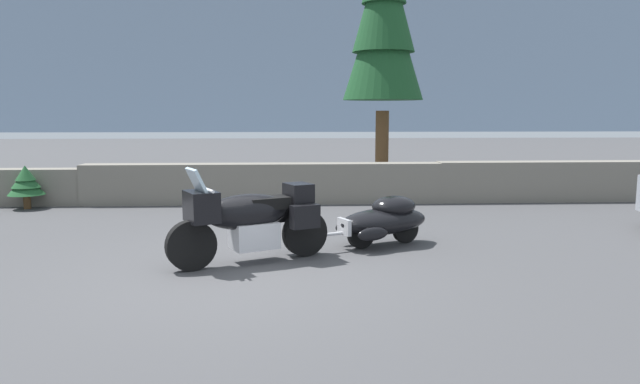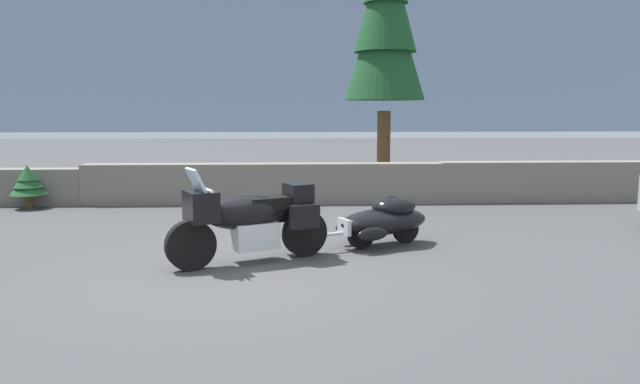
{
  "view_description": "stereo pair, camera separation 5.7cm",
  "coord_description": "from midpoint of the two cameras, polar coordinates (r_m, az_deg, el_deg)",
  "views": [
    {
      "loc": [
        0.62,
        -7.28,
        2.03
      ],
      "look_at": [
        1.06,
        1.37,
        0.85
      ],
      "focal_mm": 32.64,
      "sensor_mm": 36.0,
      "label": 1
    },
    {
      "loc": [
        0.68,
        -7.28,
        2.03
      ],
      "look_at": [
        1.06,
        1.37,
        0.85
      ],
      "focal_mm": 32.64,
      "sensor_mm": 36.0,
      "label": 2
    }
  ],
  "objects": [
    {
      "name": "pine_tree_tall",
      "position": [
        15.41,
        6.16,
        17.05
      ],
      "size": [
        2.05,
        2.05,
        7.24
      ],
      "color": "brown",
      "rests_on": "ground"
    },
    {
      "name": "pine_sapling_near",
      "position": [
        13.85,
        -26.99,
        0.9
      ],
      "size": [
        0.75,
        0.75,
        0.93
      ],
      "color": "brown",
      "rests_on": "ground"
    },
    {
      "name": "ground_plane",
      "position": [
        7.59,
        -7.81,
        -7.83
      ],
      "size": [
        80.0,
        80.0,
        0.0
      ],
      "primitive_type": "plane",
      "color": "#424244"
    },
    {
      "name": "stone_guard_wall",
      "position": [
        13.15,
        -3.21,
        0.81
      ],
      "size": [
        24.0,
        0.54,
        0.92
      ],
      "color": "slate",
      "rests_on": "ground"
    },
    {
      "name": "car_shaped_trailer",
      "position": [
        8.99,
        6.16,
        -2.66
      ],
      "size": [
        2.14,
        1.28,
        0.76
      ],
      "color": "black",
      "rests_on": "ground"
    },
    {
      "name": "touring_motorcycle",
      "position": [
        7.93,
        -7.08,
        -2.54
      ],
      "size": [
        2.15,
        1.32,
        1.33
      ],
      "color": "black",
      "rests_on": "ground"
    },
    {
      "name": "distant_ridgeline",
      "position": [
        103.21,
        -3.36,
        11.05
      ],
      "size": [
        240.0,
        80.0,
        16.0
      ],
      "primitive_type": "cube",
      "color": "#7F93AD",
      "rests_on": "ground"
    }
  ]
}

